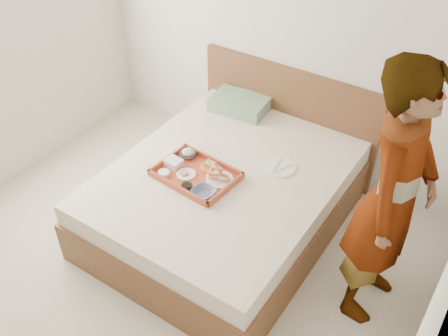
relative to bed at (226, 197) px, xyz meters
name	(u,v)px	position (x,y,z in m)	size (l,w,h in m)	color
ground	(129,299)	(-0.15, -1.00, -0.27)	(3.50, 4.00, 0.01)	beige
wall_back	(281,22)	(-0.15, 1.00, 1.04)	(3.50, 0.01, 2.60)	silver
wall_right	(432,302)	(1.60, -1.00, 1.04)	(0.01, 4.00, 2.60)	silver
bed	(226,197)	(0.00, 0.00, 0.00)	(1.65, 2.00, 0.53)	brown
headboard	(287,118)	(0.00, 0.97, 0.21)	(1.65, 0.06, 0.95)	brown
pillow	(240,104)	(-0.37, 0.78, 0.32)	(0.48, 0.33, 0.11)	#87A68C
tray	(196,174)	(-0.15, -0.18, 0.29)	(0.58, 0.42, 0.05)	#B94A2B
prawn_plate	(220,180)	(0.03, -0.13, 0.29)	(0.20, 0.20, 0.01)	white
navy_bowl_big	(203,193)	(0.03, -0.32, 0.30)	(0.16, 0.16, 0.04)	navy
sauce_dish	(187,187)	(-0.11, -0.33, 0.30)	(0.08, 0.08, 0.03)	black
meat_plate	(186,174)	(-0.21, -0.21, 0.29)	(0.14, 0.14, 0.01)	white
bread_plate	(209,167)	(-0.12, -0.05, 0.29)	(0.14, 0.14, 0.01)	orange
salad_bowl	(188,154)	(-0.33, -0.03, 0.30)	(0.13, 0.13, 0.04)	navy
plastic_tub	(174,163)	(-0.35, -0.18, 0.31)	(0.12, 0.10, 0.05)	silver
cheese_round	(164,173)	(-0.34, -0.30, 0.30)	(0.08, 0.08, 0.03)	white
dinner_plate	(280,168)	(0.32, 0.26, 0.27)	(0.23, 0.23, 0.01)	white
person	(392,199)	(1.21, -0.07, 0.65)	(0.67, 0.44, 1.82)	beige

